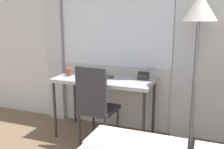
% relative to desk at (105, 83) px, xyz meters
% --- Properties ---
extents(wall_back_with_window, '(5.09, 0.13, 2.70)m').
position_rel_desk_xyz_m(wall_back_with_window, '(0.31, 0.37, 0.65)').
color(wall_back_with_window, silver).
rests_on(wall_back_with_window, ground_plane).
extents(desk, '(1.22, 0.60, 0.76)m').
position_rel_desk_xyz_m(desk, '(0.00, 0.00, 0.00)').
color(desk, '#B2B2B7').
rests_on(desk, ground_plane).
extents(desk_chair, '(0.43, 0.43, 0.97)m').
position_rel_desk_xyz_m(desk_chair, '(-0.00, -0.27, -0.17)').
color(desk_chair, '#333338').
rests_on(desk_chair, ground_plane).
extents(standing_lamp, '(0.36, 0.36, 1.74)m').
position_rel_desk_xyz_m(standing_lamp, '(1.06, 0.02, 0.76)').
color(standing_lamp, '#4C4C51').
rests_on(standing_lamp, ground_plane).
extents(telephone, '(0.14, 0.14, 0.09)m').
position_rel_desk_xyz_m(telephone, '(0.46, 0.13, 0.10)').
color(telephone, '#2D2D2D').
rests_on(telephone, desk).
extents(book, '(0.28, 0.26, 0.02)m').
position_rel_desk_xyz_m(book, '(-0.04, -0.01, 0.08)').
color(book, '#4C4238').
rests_on(book, desk).
extents(mug, '(0.07, 0.07, 0.10)m').
position_rel_desk_xyz_m(mug, '(-0.47, -0.04, 0.11)').
color(mug, '#993F33').
rests_on(mug, desk).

